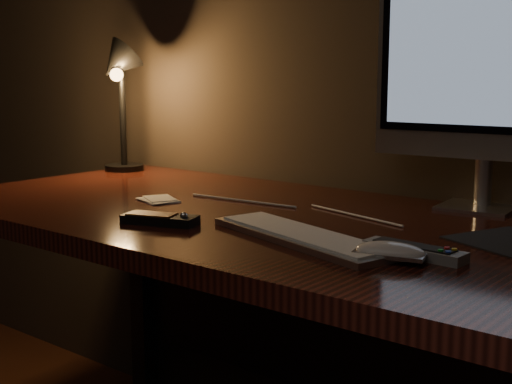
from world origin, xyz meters
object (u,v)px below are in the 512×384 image
Objects in this scene: monitor at (484,72)px; media_remote at (160,219)px; tv_remote at (414,251)px; mouse at (390,254)px; desk_lamp at (118,82)px; desk at (286,267)px; keyboard at (303,236)px.

media_remote is (-0.42, -0.53, -0.28)m from monitor.
monitor is 0.53m from tv_remote.
mouse is 0.29× the size of desk_lamp.
desk is 10.13× the size of media_remote.
desk_lamp reaches higher than keyboard.
monitor is at bearing 32.03° from media_remote.
desk_lamp is at bearing 145.74° from mouse.
desk_lamp is (-0.90, 0.36, 0.25)m from keyboard.
keyboard is 3.64× the size of mouse.
desk is 0.46m from tv_remote.
keyboard is 0.30m from media_remote.
mouse is at bearing -106.35° from tv_remote.
desk_lamp reaches higher than media_remote.
mouse is 0.70× the size of media_remote.
desk is 0.32m from media_remote.
tv_remote reaches higher than keyboard.
tv_remote is (0.08, -0.45, -0.28)m from monitor.
desk is at bearing -145.62° from monitor.
media_remote is (-0.48, -0.04, -0.00)m from mouse.
desk is 0.31m from keyboard.
media_remote is 0.50m from tv_remote.
monitor reaches higher than media_remote.
tv_remote is 0.45× the size of desk_lamp.
monitor reaches higher than desk.
desk_lamp reaches higher than mouse.
tv_remote reaches higher than mouse.
tv_remote is at bearing -9.76° from media_remote.
desk_lamp is (-0.61, 0.42, 0.25)m from media_remote.
mouse is 0.05m from tv_remote.
desk_lamp is at bearing 168.23° from desk.
monitor reaches higher than desk_lamp.
monitor is 4.43× the size of mouse.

